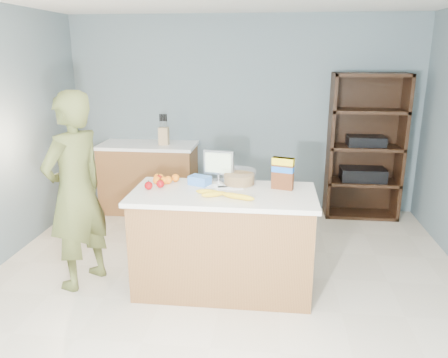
# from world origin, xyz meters

# --- Properties ---
(floor) EXTENTS (4.50, 5.00, 0.02)m
(floor) POSITION_xyz_m (0.00, 0.00, 0.00)
(floor) COLOR beige
(floor) RESTS_ON ground
(walls) EXTENTS (4.52, 5.02, 2.51)m
(walls) POSITION_xyz_m (0.00, 0.00, 1.65)
(walls) COLOR slate
(walls) RESTS_ON ground
(counter_peninsula) EXTENTS (1.56, 0.76, 0.90)m
(counter_peninsula) POSITION_xyz_m (0.00, 0.30, 0.42)
(counter_peninsula) COLOR brown
(counter_peninsula) RESTS_ON ground
(back_cabinet) EXTENTS (1.24, 0.62, 0.90)m
(back_cabinet) POSITION_xyz_m (-1.20, 2.20, 0.45)
(back_cabinet) COLOR brown
(back_cabinet) RESTS_ON ground
(shelving_unit) EXTENTS (0.90, 0.40, 1.80)m
(shelving_unit) POSITION_xyz_m (1.55, 2.35, 0.86)
(shelving_unit) COLOR black
(shelving_unit) RESTS_ON ground
(person) EXTENTS (0.63, 0.75, 1.74)m
(person) POSITION_xyz_m (-1.28, 0.25, 0.87)
(person) COLOR #4E5327
(person) RESTS_ON ground
(knife_block) EXTENTS (0.12, 0.10, 0.31)m
(knife_block) POSITION_xyz_m (-0.98, 2.17, 1.02)
(knife_block) COLOR tan
(knife_block) RESTS_ON back_cabinet
(envelopes) EXTENTS (0.36, 0.20, 0.00)m
(envelopes) POSITION_xyz_m (-0.01, 0.44, 0.90)
(envelopes) COLOR white
(envelopes) RESTS_ON counter_peninsula
(bananas) EXTENTS (0.51, 0.20, 0.05)m
(bananas) POSITION_xyz_m (0.02, 0.16, 0.92)
(bananas) COLOR yellow
(bananas) RESTS_ON counter_peninsula
(apples) EXTENTS (0.16, 0.28, 0.07)m
(apples) POSITION_xyz_m (-0.60, 0.38, 0.94)
(apples) COLOR #94080B
(apples) RESTS_ON counter_peninsula
(oranges) EXTENTS (0.24, 0.17, 0.07)m
(oranges) POSITION_xyz_m (-0.57, 0.51, 0.94)
(oranges) COLOR orange
(oranges) RESTS_ON counter_peninsula
(blue_carton) EXTENTS (0.21, 0.18, 0.08)m
(blue_carton) POSITION_xyz_m (-0.23, 0.49, 0.94)
(blue_carton) COLOR blue
(blue_carton) RESTS_ON counter_peninsula
(salad_bowl) EXTENTS (0.30, 0.30, 0.13)m
(salad_bowl) POSITION_xyz_m (0.11, 0.56, 0.96)
(salad_bowl) COLOR #267219
(salad_bowl) RESTS_ON counter_peninsula
(tv) EXTENTS (0.28, 0.12, 0.28)m
(tv) POSITION_xyz_m (-0.08, 0.63, 1.06)
(tv) COLOR silver
(tv) RESTS_ON counter_peninsula
(cereal_box) EXTENTS (0.20, 0.12, 0.28)m
(cereal_box) POSITION_xyz_m (0.50, 0.44, 1.06)
(cereal_box) COLOR #592B14
(cereal_box) RESTS_ON counter_peninsula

